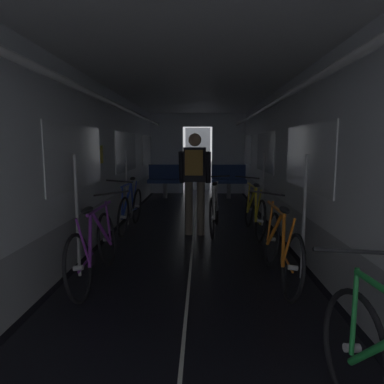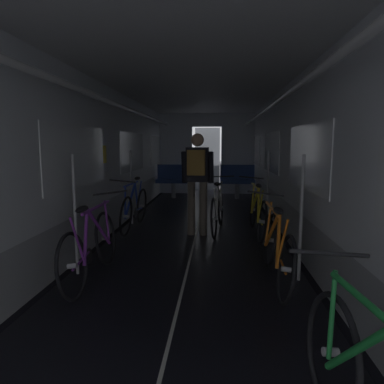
{
  "view_description": "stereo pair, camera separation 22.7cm",
  "coord_description": "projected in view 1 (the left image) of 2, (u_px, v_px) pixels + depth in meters",
  "views": [
    {
      "loc": [
        0.14,
        -1.69,
        1.5
      ],
      "look_at": [
        0.0,
        3.09,
        0.85
      ],
      "focal_mm": 32.41,
      "sensor_mm": 36.0,
      "label": 1
    },
    {
      "loc": [
        0.36,
        -1.68,
        1.5
      ],
      "look_at": [
        0.0,
        3.09,
        0.85
      ],
      "focal_mm": 32.41,
      "sensor_mm": 36.0,
      "label": 2
    }
  ],
  "objects": [
    {
      "name": "bench_seat_far_right",
      "position": [
        229.0,
        178.0,
        9.78
      ],
      "size": [
        0.98,
        0.51,
        0.95
      ],
      "color": "gray",
      "rests_on": "ground"
    },
    {
      "name": "bicycle_white_in_aisle",
      "position": [
        214.0,
        210.0,
        6.02
      ],
      "size": [
        0.44,
        1.69,
        0.94
      ],
      "color": "black",
      "rests_on": "ground"
    },
    {
      "name": "bicycle_blue",
      "position": [
        130.0,
        208.0,
        6.13
      ],
      "size": [
        0.44,
        1.69,
        0.95
      ],
      "color": "black",
      "rests_on": "ground"
    },
    {
      "name": "bicycle_orange",
      "position": [
        281.0,
        247.0,
        3.8
      ],
      "size": [
        0.44,
        1.69,
        0.95
      ],
      "color": "black",
      "rests_on": "ground"
    },
    {
      "name": "train_car_shell",
      "position": [
        193.0,
        132.0,
        5.22
      ],
      "size": [
        3.14,
        12.34,
        2.57
      ],
      "color": "black",
      "rests_on": "ground"
    },
    {
      "name": "bicycle_purple",
      "position": [
        95.0,
        248.0,
        3.8
      ],
      "size": [
        0.44,
        1.69,
        0.96
      ],
      "color": "black",
      "rests_on": "ground"
    },
    {
      "name": "person_cyclist_aisle",
      "position": [
        195.0,
        175.0,
        5.68
      ],
      "size": [
        0.54,
        0.39,
        1.69
      ],
      "color": "brown",
      "rests_on": "ground"
    },
    {
      "name": "bench_seat_far_left",
      "position": [
        165.0,
        178.0,
        9.83
      ],
      "size": [
        0.98,
        0.51,
        0.95
      ],
      "color": "gray",
      "rests_on": "ground"
    },
    {
      "name": "bicycle_yellow",
      "position": [
        254.0,
        212.0,
        5.83
      ],
      "size": [
        0.44,
        1.69,
        0.95
      ],
      "color": "black",
      "rests_on": "ground"
    }
  ]
}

